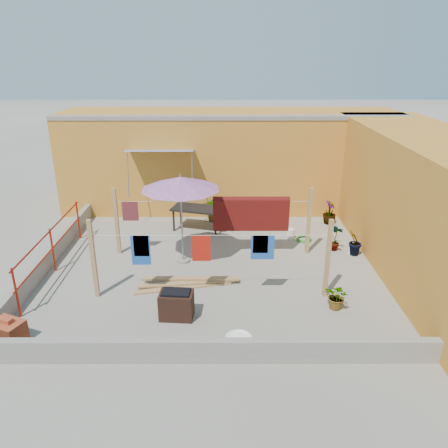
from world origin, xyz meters
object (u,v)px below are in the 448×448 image
at_px(brazier, 176,305).
at_px(patio_umbrella, 180,184).
at_px(water_jug_a, 291,234).
at_px(plant_back_a, 215,208).
at_px(brick_stack, 8,332).
at_px(white_basin, 239,339).
at_px(water_jug_b, 352,249).
at_px(outdoor_table, 197,210).
at_px(green_hose, 304,239).

bearing_deg(brazier, patio_umbrella, 91.96).
relative_size(water_jug_a, plant_back_a, 0.41).
bearing_deg(brick_stack, patio_umbrella, 48.35).
relative_size(white_basin, water_jug_b, 1.58).
bearing_deg(white_basin, water_jug_a, 70.90).
xyz_separation_m(patio_umbrella, water_jug_a, (2.96, 1.45, -1.92)).
bearing_deg(outdoor_table, plant_back_a, 55.34).
xyz_separation_m(patio_umbrella, brick_stack, (-2.94, -3.31, -1.85)).
relative_size(brick_stack, brazier, 1.00).
relative_size(brick_stack, water_jug_a, 2.03).
xyz_separation_m(brazier, green_hose, (3.24, 3.86, -0.26)).
height_order(brick_stack, green_hose, brick_stack).
bearing_deg(patio_umbrella, white_basin, -68.36).
bearing_deg(plant_back_a, brick_stack, -120.87).
height_order(outdoor_table, brick_stack, outdoor_table).
height_order(brick_stack, brazier, brazier).
relative_size(outdoor_table, water_jug_b, 4.95).
xyz_separation_m(outdoor_table, water_jug_a, (2.70, -0.72, -0.48)).
bearing_deg(plant_back_a, water_jug_b, -33.75).
distance_m(brick_stack, white_basin, 4.26).
relative_size(outdoor_table, brick_stack, 2.34).
bearing_deg(water_jug_b, outdoor_table, 157.83).
bearing_deg(outdoor_table, water_jug_b, -22.17).
bearing_deg(green_hose, white_basin, -113.45).
relative_size(water_jug_b, plant_back_a, 0.39).
bearing_deg(patio_umbrella, brick_stack, -131.65).
bearing_deg(water_jug_a, plant_back_a, 146.16).
height_order(patio_umbrella, water_jug_b, patio_umbrella).
bearing_deg(outdoor_table, brick_stack, -120.32).
bearing_deg(patio_umbrella, water_jug_b, 5.77).
distance_m(water_jug_b, plant_back_a, 4.44).
bearing_deg(water_jug_b, patio_umbrella, -174.23).
distance_m(brick_stack, water_jug_b, 8.30).
distance_m(patio_umbrella, outdoor_table, 2.61).
relative_size(water_jug_a, water_jug_b, 1.04).
distance_m(outdoor_table, brazier, 4.69).
height_order(brazier, green_hose, brazier).
bearing_deg(plant_back_a, water_jug_a, -33.84).
xyz_separation_m(water_jug_a, water_jug_b, (1.50, -1.00, -0.01)).
bearing_deg(outdoor_table, water_jug_a, -14.83).
distance_m(brazier, plant_back_a, 5.47).
distance_m(outdoor_table, water_jug_a, 2.83).
height_order(patio_umbrella, outdoor_table, patio_umbrella).
height_order(outdoor_table, water_jug_a, outdoor_table).
height_order(brazier, water_jug_a, brazier).
xyz_separation_m(brazier, plant_back_a, (0.69, 5.42, 0.13)).
relative_size(patio_umbrella, water_jug_a, 6.71).
relative_size(white_basin, plant_back_a, 0.62).
distance_m(water_jug_a, green_hose, 0.40).
distance_m(outdoor_table, water_jug_b, 4.56).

